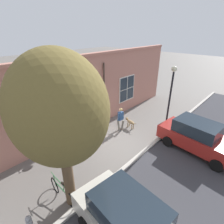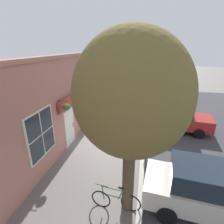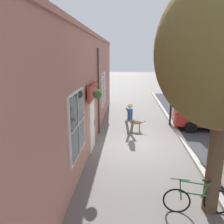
{
  "view_description": "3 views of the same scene",
  "coord_description": "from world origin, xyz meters",
  "px_view_note": "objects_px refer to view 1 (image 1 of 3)",
  "views": [
    {
      "loc": [
        6.0,
        -6.64,
        6.27
      ],
      "look_at": [
        -0.84,
        0.81,
        1.43
      ],
      "focal_mm": 28.0,
      "sensor_mm": 36.0,
      "label": 1
    },
    {
      "loc": [
        1.93,
        -8.84,
        5.34
      ],
      "look_at": [
        -0.09,
        1.39,
        1.4
      ],
      "focal_mm": 28.0,
      "sensor_mm": 36.0,
      "label": 2
    },
    {
      "loc": [
        -0.65,
        -9.35,
        3.97
      ],
      "look_at": [
        -1.35,
        0.16,
        1.49
      ],
      "focal_mm": 35.0,
      "sensor_mm": 36.0,
      "label": 3
    }
  ],
  "objects_px": {
    "pedestrian_walking": "(121,117)",
    "fire_hydrant": "(30,224)",
    "street_tree_by_curb": "(59,111)",
    "leaning_bicycle": "(62,191)",
    "parked_car_mid_block": "(198,137)",
    "street_lamp": "(171,91)",
    "dog_on_leash": "(130,122)"
  },
  "relations": [
    {
      "from": "dog_on_leash",
      "to": "pedestrian_walking",
      "type": "bearing_deg",
      "value": -110.14
    },
    {
      "from": "parked_car_mid_block",
      "to": "street_lamp",
      "type": "relative_size",
      "value": 1.02
    },
    {
      "from": "pedestrian_walking",
      "to": "dog_on_leash",
      "type": "bearing_deg",
      "value": 69.86
    },
    {
      "from": "street_tree_by_curb",
      "to": "street_lamp",
      "type": "xyz_separation_m",
      "value": [
        0.33,
        7.28,
        -1.07
      ]
    },
    {
      "from": "leaning_bicycle",
      "to": "parked_car_mid_block",
      "type": "relative_size",
      "value": 0.39
    },
    {
      "from": "street_tree_by_curb",
      "to": "fire_hydrant",
      "type": "bearing_deg",
      "value": -89.82
    },
    {
      "from": "dog_on_leash",
      "to": "parked_car_mid_block",
      "type": "bearing_deg",
      "value": 6.96
    },
    {
      "from": "leaning_bicycle",
      "to": "parked_car_mid_block",
      "type": "height_order",
      "value": "parked_car_mid_block"
    },
    {
      "from": "dog_on_leash",
      "to": "fire_hydrant",
      "type": "bearing_deg",
      "value": -77.24
    },
    {
      "from": "street_tree_by_curb",
      "to": "leaning_bicycle",
      "type": "height_order",
      "value": "street_tree_by_curb"
    },
    {
      "from": "pedestrian_walking",
      "to": "street_lamp",
      "type": "xyz_separation_m",
      "value": [
        2.37,
        1.82,
        1.92
      ]
    },
    {
      "from": "street_tree_by_curb",
      "to": "leaning_bicycle",
      "type": "bearing_deg",
      "value": -149.39
    },
    {
      "from": "pedestrian_walking",
      "to": "street_tree_by_curb",
      "type": "distance_m",
      "value": 6.55
    },
    {
      "from": "leaning_bicycle",
      "to": "parked_car_mid_block",
      "type": "bearing_deg",
      "value": 67.53
    },
    {
      "from": "fire_hydrant",
      "to": "leaning_bicycle",
      "type": "bearing_deg",
      "value": 103.46
    },
    {
      "from": "leaning_bicycle",
      "to": "street_lamp",
      "type": "xyz_separation_m",
      "value": [
        0.67,
        7.48,
        2.52
      ]
    },
    {
      "from": "dog_on_leash",
      "to": "leaning_bicycle",
      "type": "relative_size",
      "value": 0.63
    },
    {
      "from": "dog_on_leash",
      "to": "parked_car_mid_block",
      "type": "height_order",
      "value": "parked_car_mid_block"
    },
    {
      "from": "street_tree_by_curb",
      "to": "fire_hydrant",
      "type": "xyz_separation_m",
      "value": [
        0.01,
        -1.66,
        -3.57
      ]
    },
    {
      "from": "pedestrian_walking",
      "to": "parked_car_mid_block",
      "type": "bearing_deg",
      "value": 15.32
    },
    {
      "from": "parked_car_mid_block",
      "to": "fire_hydrant",
      "type": "xyz_separation_m",
      "value": [
        -2.51,
        -8.37,
        -0.48
      ]
    },
    {
      "from": "dog_on_leash",
      "to": "parked_car_mid_block",
      "type": "distance_m",
      "value": 4.34
    },
    {
      "from": "fire_hydrant",
      "to": "street_tree_by_curb",
      "type": "bearing_deg",
      "value": 90.18
    },
    {
      "from": "parked_car_mid_block",
      "to": "street_lamp",
      "type": "height_order",
      "value": "street_lamp"
    },
    {
      "from": "pedestrian_walking",
      "to": "parked_car_mid_block",
      "type": "distance_m",
      "value": 4.72
    },
    {
      "from": "pedestrian_walking",
      "to": "street_tree_by_curb",
      "type": "bearing_deg",
      "value": -69.55
    },
    {
      "from": "street_tree_by_curb",
      "to": "street_lamp",
      "type": "relative_size",
      "value": 1.35
    },
    {
      "from": "dog_on_leash",
      "to": "leaning_bicycle",
      "type": "height_order",
      "value": "leaning_bicycle"
    },
    {
      "from": "pedestrian_walking",
      "to": "fire_hydrant",
      "type": "relative_size",
      "value": 2.14
    },
    {
      "from": "street_tree_by_curb",
      "to": "parked_car_mid_block",
      "type": "relative_size",
      "value": 1.32
    },
    {
      "from": "pedestrian_walking",
      "to": "fire_hydrant",
      "type": "distance_m",
      "value": 7.43
    },
    {
      "from": "dog_on_leash",
      "to": "fire_hydrant",
      "type": "distance_m",
      "value": 8.04
    }
  ]
}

